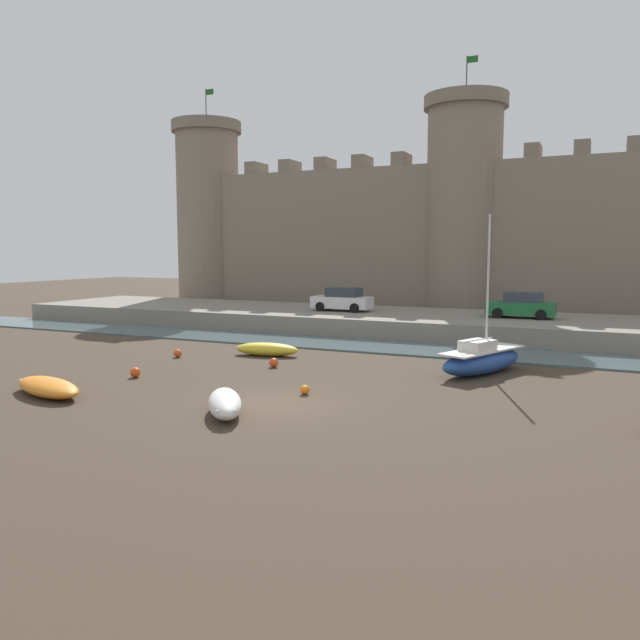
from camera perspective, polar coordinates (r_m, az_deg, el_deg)
name	(u,v)px	position (r m, az deg, el deg)	size (l,w,h in m)	color
ground_plane	(274,404)	(22.22, -4.24, -7.67)	(160.00, 160.00, 0.00)	#423528
water_channel	(393,347)	(34.73, 6.73, -2.51)	(80.00, 4.50, 0.10)	slate
quay_road	(427,324)	(41.56, 9.78, -0.32)	(60.62, 10.00, 1.21)	gray
castle	(463,223)	(51.65, 12.93, 8.64)	(55.15, 6.53, 20.41)	gray
rowboat_near_channel_left	(225,403)	(20.86, -8.69, -7.50)	(2.74, 3.26, 0.79)	silver
rowboat_foreground_left	(267,349)	(32.15, -4.90, -2.65)	(3.53, 1.65, 0.67)	yellow
sailboat_midflat_centre	(482,359)	(28.30, 14.59, -3.50)	(3.57, 5.66, 6.96)	#234793
rowboat_midflat_left	(48,387)	(25.48, -23.62, -5.60)	(4.19, 2.67, 0.64)	orange
mooring_buoy_near_channel	(178,353)	(32.39, -12.89, -2.99)	(0.41, 0.41, 0.41)	#E04C1E
mooring_buoy_near_shore	(274,363)	(29.01, -4.26, -3.91)	(0.43, 0.43, 0.43)	#E04C1E
mooring_buoy_mid_mud	(305,390)	(23.55, -1.39, -6.40)	(0.36, 0.36, 0.36)	orange
mooring_buoy_off_centre	(135,372)	(27.77, -16.53, -4.62)	(0.44, 0.44, 0.44)	#E04C1E
car_quay_east	(342,300)	(43.17, 2.06, 1.86)	(4.10, 1.89, 1.62)	silver
car_quay_centre_east	(521,305)	(40.68, 17.94, 1.28)	(4.10, 1.89, 1.62)	#1E6638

